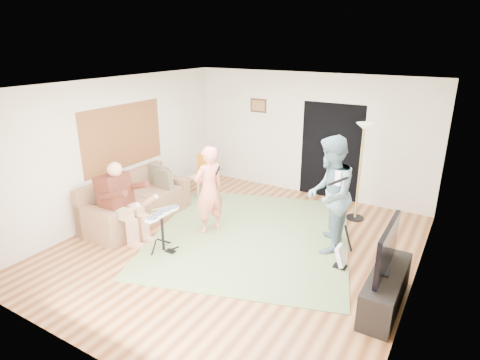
% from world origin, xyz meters
% --- Properties ---
extents(floor, '(6.00, 6.00, 0.00)m').
position_xyz_m(floor, '(0.00, 0.00, 0.00)').
color(floor, brown).
rests_on(floor, ground).
extents(walls, '(5.50, 6.00, 2.70)m').
position_xyz_m(walls, '(0.00, 0.00, 1.35)').
color(walls, beige).
rests_on(walls, floor).
extents(ceiling, '(6.00, 6.00, 0.00)m').
position_xyz_m(ceiling, '(0.00, 0.00, 2.70)').
color(ceiling, white).
rests_on(ceiling, walls).
extents(window_blinds, '(0.00, 2.05, 2.05)m').
position_xyz_m(window_blinds, '(-2.74, 0.20, 1.55)').
color(window_blinds, brown).
rests_on(window_blinds, walls).
extents(doorway, '(2.10, 0.00, 2.10)m').
position_xyz_m(doorway, '(0.55, 2.99, 1.05)').
color(doorway, black).
rests_on(doorway, walls).
extents(picture_frame, '(0.42, 0.03, 0.32)m').
position_xyz_m(picture_frame, '(-1.25, 2.99, 1.90)').
color(picture_frame, '#3F2314').
rests_on(picture_frame, walls).
extents(area_rug, '(4.37, 4.64, 0.02)m').
position_xyz_m(area_rug, '(-0.01, 0.47, 0.01)').
color(area_rug, '#677D4C').
rests_on(area_rug, floor).
extents(sofa, '(0.90, 2.18, 0.88)m').
position_xyz_m(sofa, '(-2.30, -0.11, 0.29)').
color(sofa, '#896244').
rests_on(sofa, floor).
extents(drummer, '(0.91, 0.51, 1.40)m').
position_xyz_m(drummer, '(-1.87, -0.76, 0.54)').
color(drummer, '#532217').
rests_on(drummer, sofa).
extents(drum_kit, '(0.39, 0.70, 0.73)m').
position_xyz_m(drum_kit, '(-1.00, -0.76, 0.32)').
color(drum_kit, black).
rests_on(drum_kit, floor).
extents(singer, '(0.57, 0.69, 1.62)m').
position_xyz_m(singer, '(-0.75, 0.24, 0.81)').
color(singer, '#FF826E').
rests_on(singer, floor).
extents(microphone, '(0.06, 0.06, 0.24)m').
position_xyz_m(microphone, '(-0.55, 0.24, 1.21)').
color(microphone, black).
rests_on(microphone, singer).
extents(guitarist, '(0.92, 1.08, 1.94)m').
position_xyz_m(guitarist, '(1.30, 0.71, 0.97)').
color(guitarist, slate).
rests_on(guitarist, floor).
extents(guitar_held, '(0.29, 0.61, 0.26)m').
position_xyz_m(guitar_held, '(1.50, 0.71, 1.32)').
color(guitar_held, white).
rests_on(guitar_held, guitarist).
extents(guitar_spare, '(0.27, 0.24, 0.74)m').
position_xyz_m(guitar_spare, '(1.72, 0.23, 0.21)').
color(guitar_spare, black).
rests_on(guitar_spare, floor).
extents(torchiere_lamp, '(0.34, 0.34, 1.91)m').
position_xyz_m(torchiere_lamp, '(1.40, 2.15, 1.31)').
color(torchiere_lamp, black).
rests_on(torchiere_lamp, floor).
extents(dining_chair, '(0.46, 0.48, 0.90)m').
position_xyz_m(dining_chair, '(-2.02, 1.67, 0.32)').
color(dining_chair, beige).
rests_on(dining_chair, floor).
extents(tv_cabinet, '(0.40, 1.40, 0.50)m').
position_xyz_m(tv_cabinet, '(2.50, -0.39, 0.25)').
color(tv_cabinet, black).
rests_on(tv_cabinet, floor).
extents(television, '(0.06, 1.09, 0.64)m').
position_xyz_m(television, '(2.45, -0.39, 0.85)').
color(television, black).
rests_on(television, tv_cabinet).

